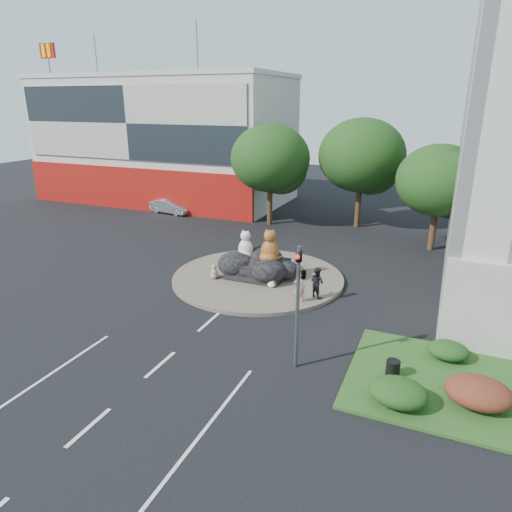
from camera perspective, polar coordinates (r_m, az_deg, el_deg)
The scene contains 20 objects.
ground at distance 19.06m, azimuth -11.88°, elevation -13.15°, with size 120.00×120.00×0.00m, color black.
roundabout_island at distance 26.86m, azimuth 0.24°, elevation -2.70°, with size 10.00×10.00×0.20m, color brown.
rock_plinth at distance 26.66m, azimuth 0.24°, elevation -1.60°, with size 3.20×2.60×0.90m, color black, non-canonical shape.
shophouse_block at distance 49.57m, azimuth -11.27°, elevation 14.16°, with size 25.20×12.30×17.40m.
grass_verge at distance 18.97m, azimuth 27.26°, elevation -15.02°, with size 10.00×6.00×0.12m, color #264717.
tree_left at distance 37.93m, azimuth 1.92°, elevation 11.72°, with size 6.46×6.46×8.27m.
tree_mid at distance 37.92m, azimuth 13.18°, elevation 11.72°, with size 6.84×6.84×8.76m.
tree_right at distance 33.51m, azimuth 21.98°, elevation 8.35°, with size 5.70×5.70×7.30m.
hedge_near_green at distance 16.89m, azimuth 17.36°, elevation -15.97°, with size 2.00×1.60×0.90m, color #113510.
hedge_red at distance 17.78m, azimuth 26.05°, elevation -15.08°, with size 2.20×1.76×0.99m, color #4B1A14.
hedge_back_green at distance 20.20m, azimuth 22.90°, elevation -10.82°, with size 1.60×1.28×0.72m, color #113510.
traffic_light at distance 16.94m, azimuth 5.60°, elevation -3.27°, with size 0.44×1.24×5.00m.
cat_white at distance 26.76m, azimuth -1.30°, elevation 1.49°, with size 1.06×0.92×1.76m, color silver, non-canonical shape.
cat_tabby at distance 26.03m, azimuth 1.75°, elevation 1.30°, with size 1.22×1.06×2.04m, color #C05728, non-canonical shape.
kitten_calico at distance 26.44m, azimuth -5.24°, elevation -1.87°, with size 0.54×0.46×0.89m, color beige, non-canonical shape.
kitten_white at distance 25.16m, azimuth 2.01°, elevation -2.99°, with size 0.49×0.43×0.82m, color white, non-canonical shape.
pedestrian_pink at distance 23.31m, azimuth 5.46°, elevation -3.93°, with size 0.57×0.37×1.55m, color #D0868C.
pedestrian_dark at distance 23.91m, azimuth 7.62°, elevation -3.30°, with size 0.80×0.62×1.64m, color black.
parked_car at distance 43.22m, azimuth -10.63°, elevation 6.13°, with size 1.41×4.05×1.33m, color #B2B4BA.
litter_bin at distance 18.39m, azimuth 16.73°, elevation -13.29°, with size 0.52×0.52×0.63m, color black.
Camera 1 is at (9.72, -13.00, 9.99)m, focal length 32.00 mm.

